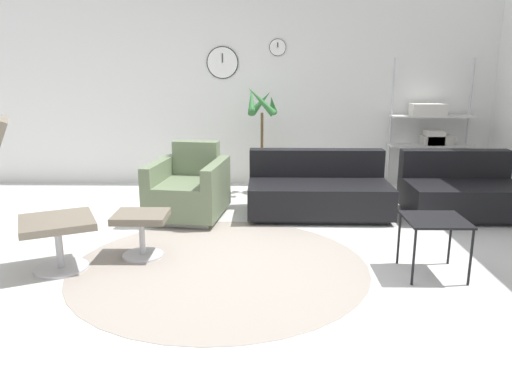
# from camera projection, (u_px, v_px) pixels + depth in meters

# --- Properties ---
(ground_plane) EXTENTS (12.00, 12.00, 0.00)m
(ground_plane) POSITION_uv_depth(u_px,v_px,m) (230.00, 253.00, 4.52)
(ground_plane) COLOR silver
(wall_back) EXTENTS (12.00, 0.09, 2.80)m
(wall_back) POSITION_uv_depth(u_px,v_px,m) (242.00, 84.00, 6.89)
(wall_back) COLOR silver
(wall_back) RESTS_ON ground_plane
(round_rug) EXTENTS (2.50, 2.50, 0.01)m
(round_rug) POSITION_uv_depth(u_px,v_px,m) (220.00, 266.00, 4.21)
(round_rug) COLOR gray
(round_rug) RESTS_ON ground_plane
(lounge_chair) EXTENTS (1.13, 0.90, 1.36)m
(lounge_chair) POSITION_uv_depth(u_px,v_px,m) (5.00, 182.00, 3.83)
(lounge_chair) COLOR #BCBCC1
(lounge_chair) RESTS_ON ground_plane
(ottoman) EXTENTS (0.46, 0.39, 0.40)m
(ottoman) POSITION_uv_depth(u_px,v_px,m) (141.00, 225.00, 4.37)
(ottoman) COLOR #BCBCC1
(ottoman) RESTS_ON ground_plane
(armchair_red) EXTENTS (0.89, 1.02, 0.80)m
(armchair_red) POSITION_uv_depth(u_px,v_px,m) (189.00, 191.00, 5.54)
(armchair_red) COLOR silver
(armchair_red) RESTS_ON ground_plane
(couch_low) EXTENTS (1.57, 0.89, 0.70)m
(couch_low) POSITION_uv_depth(u_px,v_px,m) (318.00, 192.00, 5.66)
(couch_low) COLOR black
(couch_low) RESTS_ON ground_plane
(couch_second) EXTENTS (1.26, 0.89, 0.70)m
(couch_second) POSITION_uv_depth(u_px,v_px,m) (461.00, 193.00, 5.63)
(couch_second) COLOR black
(couch_second) RESTS_ON ground_plane
(side_table) EXTENTS (0.47, 0.47, 0.47)m
(side_table) POSITION_uv_depth(u_px,v_px,m) (435.00, 224.00, 3.96)
(side_table) COLOR black
(side_table) RESTS_ON ground_plane
(potted_plant) EXTENTS (0.42, 0.40, 1.42)m
(potted_plant) POSITION_uv_depth(u_px,v_px,m) (262.00, 149.00, 6.53)
(potted_plant) COLOR brown
(potted_plant) RESTS_ON ground_plane
(shelf_unit) EXTENTS (1.12, 0.28, 1.75)m
(shelf_unit) POSITION_uv_depth(u_px,v_px,m) (432.00, 127.00, 6.76)
(shelf_unit) COLOR #BCBCC1
(shelf_unit) RESTS_ON ground_plane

